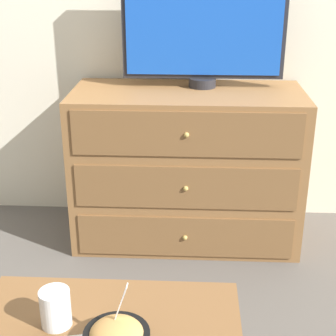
% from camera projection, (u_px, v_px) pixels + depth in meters
% --- Properties ---
extents(ground_plane, '(12.00, 12.00, 0.00)m').
position_uv_depth(ground_plane, '(200.00, 210.00, 2.99)').
color(ground_plane, '#56514C').
extents(dresser, '(1.11, 0.52, 0.78)m').
position_uv_depth(dresser, '(187.00, 167.00, 2.58)').
color(dresser, olive).
rests_on(dresser, ground_plane).
extents(tv, '(0.77, 0.13, 0.59)m').
position_uv_depth(tv, '(204.00, 22.00, 2.40)').
color(tv, '#232328').
rests_on(tv, dresser).
extents(drink_cup, '(0.09, 0.09, 0.11)m').
position_uv_depth(drink_cup, '(56.00, 310.00, 1.41)').
color(drink_cup, white).
rests_on(drink_cup, coffee_table).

